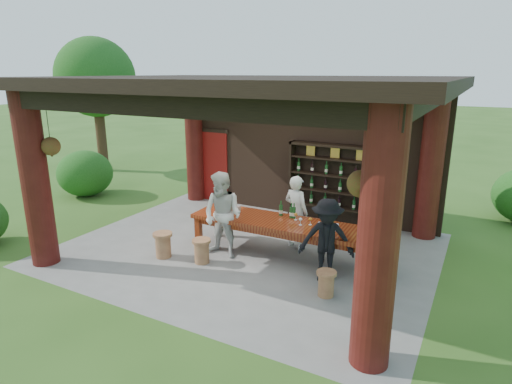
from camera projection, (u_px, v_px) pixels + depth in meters
The scene contains 15 objects.
ground at pixel (247, 249), 8.96m from camera, with size 90.00×90.00×0.00m, color #2D5119.
pavilion at pixel (256, 146), 8.75m from camera, with size 7.50×6.00×3.60m.
wine_shelf at pixel (333, 184), 10.31m from camera, with size 2.21×0.34×1.94m.
tasting_table at pixel (282, 227), 8.45m from camera, with size 3.75×1.04×0.75m.
stool_near_left at pixel (202, 250), 8.27m from camera, with size 0.37×0.37×0.48m.
stool_near_right at pixel (326, 283), 7.05m from camera, with size 0.33×0.33×0.44m.
stool_far_left at pixel (163, 244), 8.53m from camera, with size 0.39×0.39×0.51m.
host at pixel (296, 212), 8.88m from camera, with size 0.57×0.37×1.55m, color silver.
guest_woman at pixel (223, 215), 8.43m from camera, with size 0.84×0.65×1.72m, color silver.
guest_man at pixel (327, 240), 7.47m from camera, with size 0.97×0.56×1.50m, color black.
table_bottles at pixel (289, 210), 8.62m from camera, with size 0.38×0.11×0.31m.
table_glasses at pixel (316, 222), 8.13m from camera, with size 0.98×0.34×0.15m.
napkin_basket at pixel (233, 209), 8.91m from camera, with size 0.26×0.18×0.14m, color #BF6672.
shrubs at pixel (405, 227), 8.64m from camera, with size 15.81×8.70×1.36m.
trees at pixel (435, 85), 7.71m from camera, with size 20.75×9.45×4.80m.
Camera 1 is at (4.11, -7.21, 3.59)m, focal length 30.00 mm.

